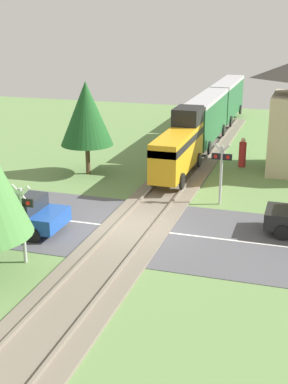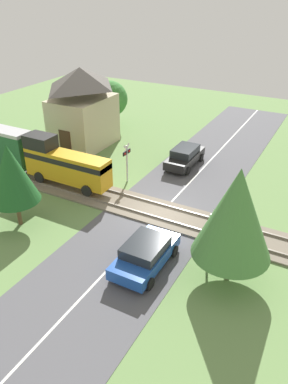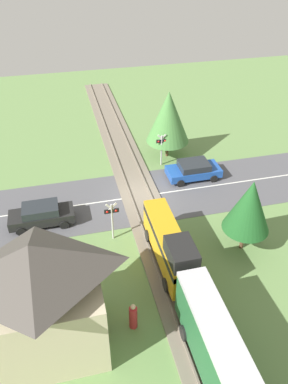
{
  "view_description": "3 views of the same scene",
  "coord_description": "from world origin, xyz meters",
  "px_view_note": "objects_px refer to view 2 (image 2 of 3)",
  "views": [
    {
      "loc": [
        6.17,
        -18.7,
        8.16
      ],
      "look_at": [
        0.0,
        1.14,
        1.2
      ],
      "focal_mm": 50.0,
      "sensor_mm": 36.0,
      "label": 1
    },
    {
      "loc": [
        -17.24,
        -8.23,
        12.17
      ],
      "look_at": [
        0.0,
        1.14,
        1.2
      ],
      "focal_mm": 35.0,
      "sensor_mm": 36.0,
      "label": 2
    },
    {
      "loc": [
        4.98,
        21.55,
        16.3
      ],
      "look_at": [
        0.0,
        1.14,
        1.2
      ],
      "focal_mm": 35.0,
      "sensor_mm": 36.0,
      "label": 3
    }
  ],
  "objects_px": {
    "car_near_crossing": "(145,253)",
    "crossing_signal_west_approach": "(210,230)",
    "station_building": "(83,109)",
    "crossing_signal_east_approach": "(127,158)",
    "pedestrian_by_station": "(55,153)",
    "car_far_side": "(185,156)"
  },
  "relations": [
    {
      "from": "car_far_side",
      "to": "station_building",
      "type": "relative_size",
      "value": 0.65
    },
    {
      "from": "crossing_signal_east_approach",
      "to": "pedestrian_by_station",
      "type": "height_order",
      "value": "crossing_signal_east_approach"
    },
    {
      "from": "car_far_side",
      "to": "pedestrian_by_station",
      "type": "bearing_deg",
      "value": 114.7
    },
    {
      "from": "pedestrian_by_station",
      "to": "car_near_crossing",
      "type": "bearing_deg",
      "value": -121.84
    },
    {
      "from": "crossing_signal_west_approach",
      "to": "car_near_crossing",
      "type": "bearing_deg",
      "value": 127.17
    },
    {
      "from": "station_building",
      "to": "pedestrian_by_station",
      "type": "height_order",
      "value": "station_building"
    },
    {
      "from": "car_near_crossing",
      "to": "car_far_side",
      "type": "relative_size",
      "value": 0.98
    },
    {
      "from": "car_far_side",
      "to": "station_building",
      "type": "xyz_separation_m",
      "value": [
        -0.2,
        9.14,
        2.39
      ]
    },
    {
      "from": "crossing_signal_west_approach",
      "to": "pedestrian_by_station",
      "type": "xyz_separation_m",
      "value": [
        5.53,
        14.47,
        -1.06
      ]
    },
    {
      "from": "car_near_crossing",
      "to": "pedestrian_by_station",
      "type": "height_order",
      "value": "pedestrian_by_station"
    },
    {
      "from": "crossing_signal_east_approach",
      "to": "station_building",
      "type": "bearing_deg",
      "value": 58.24
    },
    {
      "from": "car_near_crossing",
      "to": "crossing_signal_east_approach",
      "type": "distance_m",
      "value": 9.13
    },
    {
      "from": "car_near_crossing",
      "to": "crossing_signal_west_approach",
      "type": "relative_size",
      "value": 1.48
    },
    {
      "from": "crossing_signal_west_approach",
      "to": "pedestrian_by_station",
      "type": "bearing_deg",
      "value": 69.08
    },
    {
      "from": "station_building",
      "to": "crossing_signal_east_approach",
      "type": "bearing_deg",
      "value": -121.76
    },
    {
      "from": "car_far_side",
      "to": "crossing_signal_west_approach",
      "type": "distance_m",
      "value": 11.15
    },
    {
      "from": "car_near_crossing",
      "to": "crossing_signal_west_approach",
      "type": "distance_m",
      "value": 3.32
    },
    {
      "from": "station_building",
      "to": "crossing_signal_west_approach",
      "type": "bearing_deg",
      "value": -123.21
    },
    {
      "from": "crossing_signal_west_approach",
      "to": "station_building",
      "type": "xyz_separation_m",
      "value": [
        9.51,
        14.52,
        1.36
      ]
    },
    {
      "from": "car_far_side",
      "to": "crossing_signal_east_approach",
      "type": "relative_size",
      "value": 1.5
    },
    {
      "from": "crossing_signal_west_approach",
      "to": "station_building",
      "type": "relative_size",
      "value": 0.43
    },
    {
      "from": "car_near_crossing",
      "to": "crossing_signal_east_approach",
      "type": "xyz_separation_m",
      "value": [
        7.3,
        5.38,
        1.07
      ]
    }
  ]
}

